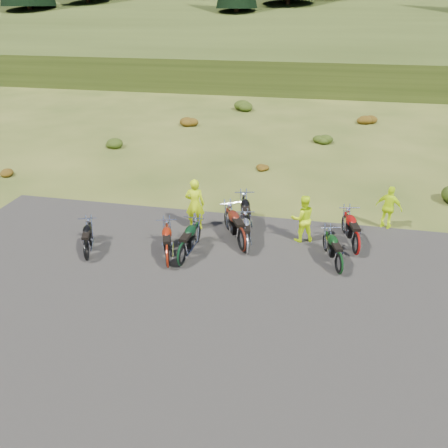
% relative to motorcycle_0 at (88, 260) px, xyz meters
% --- Properties ---
extents(ground, '(300.00, 300.00, 0.00)m').
position_rel_motorcycle_0_xyz_m(ground, '(4.77, 0.24, 0.00)').
color(ground, '#344517').
rests_on(ground, ground).
extents(gravel_pad, '(20.00, 12.00, 0.04)m').
position_rel_motorcycle_0_xyz_m(gravel_pad, '(4.77, -1.76, 0.00)').
color(gravel_pad, black).
rests_on(gravel_pad, ground).
extents(hill_slope, '(300.00, 45.97, 9.37)m').
position_rel_motorcycle_0_xyz_m(hill_slope, '(4.77, 50.24, 0.00)').
color(hill_slope, '#2E3C14').
rests_on(hill_slope, ground).
extents(hill_plateau, '(300.00, 90.00, 9.17)m').
position_rel_motorcycle_0_xyz_m(hill_plateau, '(4.77, 110.24, 0.00)').
color(hill_plateau, '#2E3C14').
rests_on(hill_plateau, ground).
extents(shrub_0, '(0.77, 0.77, 0.45)m').
position_rel_motorcycle_0_xyz_m(shrub_0, '(-7.23, 6.24, 0.23)').
color(shrub_0, '#65320C').
rests_on(shrub_0, ground).
extents(shrub_1, '(1.03, 1.03, 0.61)m').
position_rel_motorcycle_0_xyz_m(shrub_1, '(-4.33, 11.54, 0.31)').
color(shrub_1, '#21350D').
rests_on(shrub_1, ground).
extents(shrub_2, '(1.30, 1.30, 0.77)m').
position_rel_motorcycle_0_xyz_m(shrub_2, '(-1.43, 16.84, 0.38)').
color(shrub_2, '#65320C').
rests_on(shrub_2, ground).
extents(shrub_3, '(1.56, 1.56, 0.92)m').
position_rel_motorcycle_0_xyz_m(shrub_3, '(1.47, 22.14, 0.46)').
color(shrub_3, '#21350D').
rests_on(shrub_3, ground).
extents(shrub_4, '(0.77, 0.77, 0.45)m').
position_rel_motorcycle_0_xyz_m(shrub_4, '(4.37, 9.44, 0.23)').
color(shrub_4, '#65320C').
rests_on(shrub_4, ground).
extents(shrub_5, '(1.03, 1.03, 0.61)m').
position_rel_motorcycle_0_xyz_m(shrub_5, '(7.27, 14.74, 0.31)').
color(shrub_5, '#21350D').
rests_on(shrub_5, ground).
extents(shrub_6, '(1.30, 1.30, 0.77)m').
position_rel_motorcycle_0_xyz_m(shrub_6, '(10.17, 20.04, 0.38)').
color(shrub_6, '#65320C').
rests_on(shrub_6, ground).
extents(motorcycle_0, '(1.26, 1.98, 0.98)m').
position_rel_motorcycle_0_xyz_m(motorcycle_0, '(0.00, 0.00, 0.00)').
color(motorcycle_0, black).
rests_on(motorcycle_0, ground).
extents(motorcycle_1, '(1.30, 2.18, 1.08)m').
position_rel_motorcycle_0_xyz_m(motorcycle_1, '(2.66, 0.13, 0.00)').
color(motorcycle_1, maroon).
rests_on(motorcycle_1, ground).
extents(motorcycle_2, '(0.85, 2.17, 1.11)m').
position_rel_motorcycle_0_xyz_m(motorcycle_2, '(3.06, 0.31, 0.00)').
color(motorcycle_2, black).
rests_on(motorcycle_2, ground).
extents(motorcycle_3, '(1.05, 2.03, 1.01)m').
position_rel_motorcycle_0_xyz_m(motorcycle_3, '(4.94, 1.43, 0.00)').
color(motorcycle_3, '#BCBCC1').
rests_on(motorcycle_3, ground).
extents(motorcycle_4, '(1.76, 2.40, 1.21)m').
position_rel_motorcycle_0_xyz_m(motorcycle_4, '(4.75, 1.55, 0.00)').
color(motorcycle_4, '#56190E').
rests_on(motorcycle_4, ground).
extents(motorcycle_5, '(1.29, 2.37, 1.18)m').
position_rel_motorcycle_0_xyz_m(motorcycle_5, '(4.76, 2.58, 0.00)').
color(motorcycle_5, black).
rests_on(motorcycle_5, ground).
extents(motorcycle_6, '(1.14, 2.27, 1.14)m').
position_rel_motorcycle_0_xyz_m(motorcycle_6, '(8.41, 2.08, 0.00)').
color(motorcycle_6, maroon).
rests_on(motorcycle_6, ground).
extents(motorcycle_7, '(1.16, 2.05, 1.02)m').
position_rel_motorcycle_0_xyz_m(motorcycle_7, '(7.84, 0.82, 0.00)').
color(motorcycle_7, black).
rests_on(motorcycle_7, ground).
extents(person_middle, '(0.74, 0.54, 1.89)m').
position_rel_motorcycle_0_xyz_m(person_middle, '(2.83, 2.81, 0.95)').
color(person_middle, '#C0E10B').
rests_on(person_middle, ground).
extents(person_right_a, '(0.97, 0.86, 1.66)m').
position_rel_motorcycle_0_xyz_m(person_right_a, '(6.63, 2.66, 0.83)').
color(person_right_a, '#C0E10B').
rests_on(person_right_a, ground).
extents(person_right_b, '(1.01, 0.74, 1.60)m').
position_rel_motorcycle_0_xyz_m(person_right_b, '(9.61, 4.24, 0.80)').
color(person_right_b, '#C0E10B').
rests_on(person_right_b, ground).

